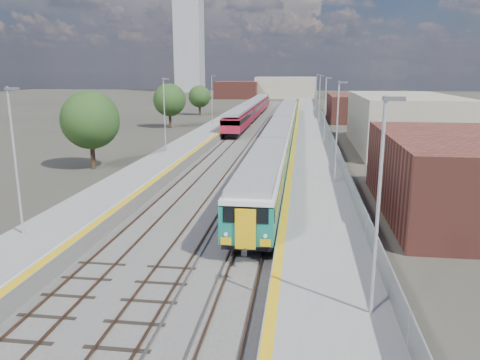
# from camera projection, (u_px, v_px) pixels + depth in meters

# --- Properties ---
(ground) EXTENTS (320.00, 320.00, 0.00)m
(ground) POSITION_uv_depth(u_px,v_px,m) (272.00, 140.00, 63.76)
(ground) COLOR #47443A
(ground) RESTS_ON ground
(ballast_bed) EXTENTS (10.50, 155.00, 0.06)m
(ballast_bed) POSITION_uv_depth(u_px,v_px,m) (257.00, 137.00, 66.45)
(ballast_bed) COLOR #565451
(ballast_bed) RESTS_ON ground
(tracks) EXTENTS (8.96, 160.00, 0.17)m
(tracks) POSITION_uv_depth(u_px,v_px,m) (263.00, 135.00, 67.97)
(tracks) COLOR #4C3323
(tracks) RESTS_ON ground
(platform_right) EXTENTS (4.70, 155.00, 8.52)m
(platform_right) POSITION_uv_depth(u_px,v_px,m) (311.00, 134.00, 65.36)
(platform_right) COLOR slate
(platform_right) RESTS_ON ground
(platform_left) EXTENTS (4.30, 155.00, 8.52)m
(platform_left) POSITION_uv_depth(u_px,v_px,m) (210.00, 133.00, 67.20)
(platform_left) COLOR slate
(platform_left) RESTS_ON ground
(buildings) EXTENTS (72.00, 185.50, 40.00)m
(buildings) POSITION_uv_depth(u_px,v_px,m) (234.00, 66.00, 149.11)
(buildings) COLOR brown
(buildings) RESTS_ON ground
(green_train) EXTENTS (2.73, 76.07, 3.00)m
(green_train) POSITION_uv_depth(u_px,v_px,m) (282.00, 129.00, 58.88)
(green_train) COLOR black
(green_train) RESTS_ON ground
(red_train) EXTENTS (2.72, 55.29, 3.44)m
(red_train) POSITION_uv_depth(u_px,v_px,m) (252.00, 109.00, 88.80)
(red_train) COLOR black
(red_train) RESTS_ON ground
(tree_a) EXTENTS (5.49, 5.49, 7.44)m
(tree_a) POSITION_uv_depth(u_px,v_px,m) (90.00, 120.00, 44.09)
(tree_a) COLOR #382619
(tree_a) RESTS_ON ground
(tree_b) EXTENTS (5.31, 5.31, 7.20)m
(tree_b) POSITION_uv_depth(u_px,v_px,m) (169.00, 100.00, 76.33)
(tree_b) COLOR #382619
(tree_b) RESTS_ON ground
(tree_c) EXTENTS (4.58, 4.58, 6.21)m
(tree_c) POSITION_uv_depth(u_px,v_px,m) (200.00, 96.00, 97.98)
(tree_c) COLOR #382619
(tree_c) RESTS_ON ground
(tree_d) EXTENTS (4.48, 4.48, 6.08)m
(tree_d) POSITION_uv_depth(u_px,v_px,m) (402.00, 104.00, 77.49)
(tree_d) COLOR #382619
(tree_d) RESTS_ON ground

